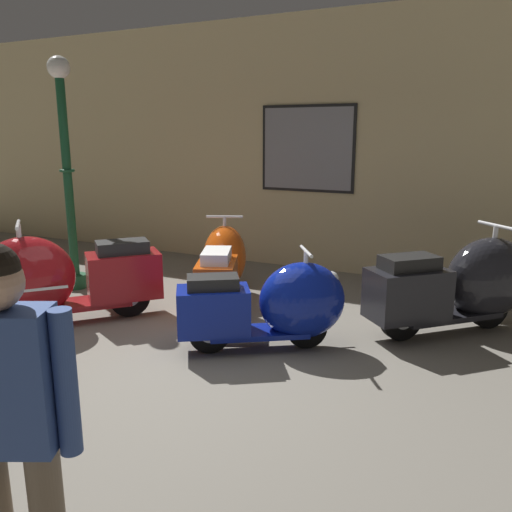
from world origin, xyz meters
TOP-DOWN VIEW (x-y plane):
  - ground_plane at (0.00, 0.00)m, footprint 60.00×60.00m
  - showroom_back_wall at (0.13, 3.93)m, footprint 18.00×0.63m
  - scooter_0 at (-1.62, 0.43)m, footprint 1.61×1.71m
  - scooter_1 at (-0.46, 1.86)m, footprint 1.09×1.70m
  - scooter_2 at (0.69, 0.84)m, footprint 1.55×1.23m
  - scooter_3 at (2.22, 2.09)m, footprint 1.65×1.63m
  - lamppost at (-2.50, 1.53)m, footprint 0.28×0.28m
  - visitor_0 at (0.91, -2.18)m, footprint 0.50×0.37m

SIDE VIEW (x-z plane):
  - ground_plane at x=0.00m, z-range 0.00..0.00m
  - scooter_2 at x=0.69m, z-range -0.04..0.91m
  - scooter_1 at x=-0.46m, z-range -0.04..0.97m
  - scooter_3 at x=2.22m, z-range -0.05..1.06m
  - scooter_0 at x=-1.62m, z-range -0.05..1.07m
  - visitor_0 at x=0.91m, z-range 0.13..1.74m
  - lamppost at x=-2.50m, z-range 0.10..3.01m
  - showroom_back_wall at x=0.13m, z-range 0.00..3.63m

